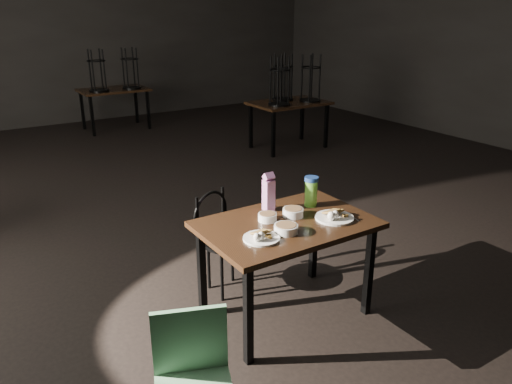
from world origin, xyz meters
TOP-DOWN VIEW (x-y plane):
  - main_table at (-0.74, -1.64)m, footprint 1.20×0.80m
  - plate_left at (-1.04, -1.78)m, footprint 0.24×0.24m
  - plate_right at (-0.42, -1.78)m, footprint 0.28×0.28m
  - bowl_near at (-0.84, -1.54)m, footprint 0.13×0.13m
  - bowl_far at (-0.64, -1.58)m, footprint 0.15×0.15m
  - bowl_big at (-0.85, -1.78)m, footprint 0.16×0.16m
  - juice_carton at (-0.72, -1.39)m, footprint 0.07×0.07m
  - water_bottle at (-0.41, -1.49)m, footprint 0.11×0.11m
  - spoon at (-0.30, -1.75)m, footprint 0.05×0.22m
  - bentwood_chair at (-0.96, -1.06)m, footprint 0.43×0.42m
  - school_chair at (-1.86, -2.41)m, footprint 0.48×0.48m
  - bg_table_right at (2.06, 2.14)m, footprint 1.20×0.80m
  - bg_table_far at (0.13, 4.93)m, footprint 1.20×0.80m

SIDE VIEW (x-z plane):
  - school_chair at x=-1.86m, z-range 0.08..0.88m
  - bentwood_chair at x=-0.96m, z-range 0.08..0.90m
  - main_table at x=-0.74m, z-range 0.30..1.05m
  - bg_table_far at x=0.13m, z-range 0.01..1.49m
  - spoon at x=-0.30m, z-range 0.75..0.76m
  - plate_left at x=-1.04m, z-range 0.73..0.81m
  - plate_right at x=-0.42m, z-range 0.73..0.82m
  - bg_table_right at x=2.06m, z-range 0.04..1.52m
  - bowl_near at x=-0.84m, z-range 0.75..0.80m
  - bowl_big at x=-0.85m, z-range 0.75..0.81m
  - bowl_far at x=-0.64m, z-range 0.75..0.81m
  - water_bottle at x=-0.41m, z-range 0.75..0.98m
  - juice_carton at x=-0.72m, z-range 0.74..1.03m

